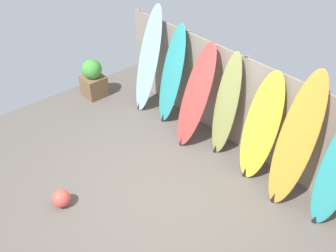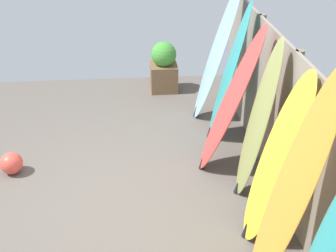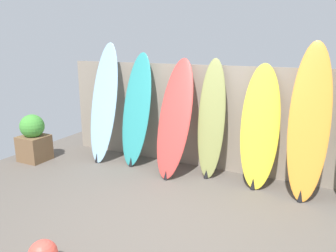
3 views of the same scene
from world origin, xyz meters
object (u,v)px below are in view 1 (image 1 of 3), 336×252
beach_ball (61,198)px  planter_box (93,79)px  surfboard_orange_5 (296,142)px  surfboard_olive_3 (226,106)px  surfboard_red_2 (196,96)px  surfboard_skyblue_0 (148,60)px  surfboard_teal_1 (171,75)px  surfboard_yellow_4 (261,128)px

beach_ball → planter_box: bearing=139.4°
surfboard_orange_5 → surfboard_olive_3: bearing=175.9°
surfboard_red_2 → surfboard_olive_3: (0.56, 0.19, -0.01)m
surfboard_skyblue_0 → surfboard_teal_1: size_ratio=1.09×
planter_box → beach_ball: (2.51, -2.15, -0.28)m
beach_ball → surfboard_yellow_4: bearing=63.7°
surfboard_olive_3 → surfboard_skyblue_0: bearing=-177.4°
surfboard_olive_3 → surfboard_yellow_4: surfboard_olive_3 is taller
surfboard_skyblue_0 → surfboard_olive_3: (2.07, 0.09, -0.12)m
surfboard_skyblue_0 → surfboard_red_2: surfboard_skyblue_0 is taller
surfboard_red_2 → surfboard_orange_5: size_ratio=0.88×
surfboard_skyblue_0 → surfboard_olive_3: bearing=2.6°
surfboard_red_2 → surfboard_orange_5: bearing=2.5°
surfboard_teal_1 → surfboard_red_2: size_ratio=1.04×
surfboard_skyblue_0 → planter_box: surfboard_skyblue_0 is taller
beach_ball → surfboard_orange_5: bearing=53.2°
surfboard_teal_1 → surfboard_yellow_4: size_ratio=1.07×
surfboard_teal_1 → planter_box: (-1.80, -0.76, -0.56)m
surfboard_teal_1 → beach_ball: 3.11m
surfboard_yellow_4 → planter_box: size_ratio=2.12×
surfboard_red_2 → beach_ball: size_ratio=6.69×
surfboard_teal_1 → surfboard_red_2: surfboard_teal_1 is taller
surfboard_yellow_4 → surfboard_orange_5: 0.70m
surfboard_teal_1 → surfboard_yellow_4: surfboard_teal_1 is taller
surfboard_skyblue_0 → surfboard_teal_1: bearing=3.7°
beach_ball → surfboard_teal_1: bearing=103.7°
planter_box → surfboard_skyblue_0: bearing=32.3°
surfboard_skyblue_0 → surfboard_orange_5: size_ratio=0.99×
surfboard_teal_1 → surfboard_skyblue_0: bearing=-176.3°
surfboard_yellow_4 → beach_ball: (-1.46, -2.94, -0.78)m
surfboard_red_2 → planter_box: size_ratio=2.19×
surfboard_orange_5 → surfboard_red_2: bearing=-177.5°
planter_box → beach_ball: planter_box is taller
surfboard_skyblue_0 → surfboard_orange_5: bearing=-0.2°
surfboard_red_2 → surfboard_orange_5: (2.02, 0.09, 0.13)m
surfboard_orange_5 → planter_box: bearing=-171.4°
surfboard_yellow_4 → surfboard_olive_3: bearing=178.8°
surfboard_skyblue_0 → surfboard_yellow_4: (2.84, 0.08, -0.15)m
surfboard_skyblue_0 → beach_ball: surfboard_skyblue_0 is taller
surfboard_teal_1 → beach_ball: bearing=-76.3°
surfboard_teal_1 → planter_box: 2.03m
surfboard_yellow_4 → surfboard_orange_5: surfboard_orange_5 is taller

